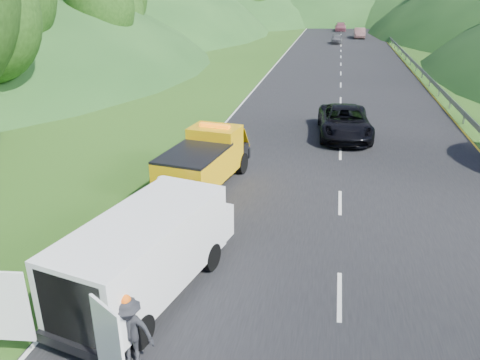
% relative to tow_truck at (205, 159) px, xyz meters
% --- Properties ---
extents(ground, '(320.00, 320.00, 0.00)m').
position_rel_tow_truck_xyz_m(ground, '(2.49, -4.66, -1.16)').
color(ground, '#38661E').
rests_on(ground, ground).
extents(road_surface, '(14.00, 200.00, 0.02)m').
position_rel_tow_truck_xyz_m(road_surface, '(5.49, 35.34, -1.15)').
color(road_surface, black).
rests_on(road_surface, ground).
extents(guardrail, '(0.06, 140.00, 1.52)m').
position_rel_tow_truck_xyz_m(guardrail, '(12.79, 47.84, -1.16)').
color(guardrail, gray).
rests_on(guardrail, ground).
extents(tree_line_left, '(14.00, 140.00, 14.00)m').
position_rel_tow_truck_xyz_m(tree_line_left, '(-16.51, 55.34, -1.16)').
color(tree_line_left, '#2F591A').
rests_on(tree_line_left, ground).
extents(hills_backdrop, '(201.00, 288.60, 44.00)m').
position_rel_tow_truck_xyz_m(hills_backdrop, '(8.99, 130.04, -1.16)').
color(hills_backdrop, '#2D5B23').
rests_on(hills_backdrop, ground).
extents(tow_truck, '(2.83, 5.77, 2.38)m').
position_rel_tow_truck_xyz_m(tow_truck, '(0.00, 0.00, 0.00)').
color(tow_truck, black).
rests_on(tow_truck, ground).
extents(white_van, '(4.18, 7.01, 2.33)m').
position_rel_tow_truck_xyz_m(white_van, '(0.50, -7.47, 0.16)').
color(white_van, black).
rests_on(white_van, ground).
extents(woman, '(0.65, 0.77, 1.82)m').
position_rel_tow_truck_xyz_m(woman, '(-0.46, -3.64, -1.16)').
color(woman, silver).
rests_on(woman, ground).
extents(child, '(0.58, 0.51, 1.00)m').
position_rel_tow_truck_xyz_m(child, '(-0.51, -4.94, -1.16)').
color(child, '#CED471').
rests_on(child, ground).
extents(suitcase, '(0.39, 0.31, 0.55)m').
position_rel_tow_truck_xyz_m(suitcase, '(-1.84, -3.34, -0.89)').
color(suitcase, '#555741').
rests_on(suitcase, ground).
extents(passing_suv, '(3.12, 6.06, 1.64)m').
position_rel_tow_truck_xyz_m(passing_suv, '(5.65, 8.25, -1.16)').
color(passing_suv, black).
rests_on(passing_suv, ground).
extents(dist_car_a, '(1.54, 3.84, 1.31)m').
position_rel_tow_truck_xyz_m(dist_car_a, '(4.83, 56.16, -1.16)').
color(dist_car_a, '#48484D').
rests_on(dist_car_a, ground).
extents(dist_car_b, '(1.70, 4.89, 1.61)m').
position_rel_tow_truck_xyz_m(dist_car_b, '(8.43, 65.12, -1.16)').
color(dist_car_b, brown).
rests_on(dist_car_b, ground).
extents(dist_car_c, '(2.06, 5.07, 1.47)m').
position_rel_tow_truck_xyz_m(dist_car_c, '(5.34, 78.77, -1.16)').
color(dist_car_c, '#8E4757').
rests_on(dist_car_c, ground).
extents(dist_car_d, '(1.54, 3.84, 1.31)m').
position_rel_tow_truck_xyz_m(dist_car_d, '(7.61, 98.69, -1.16)').
color(dist_car_d, slate).
rests_on(dist_car_d, ground).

